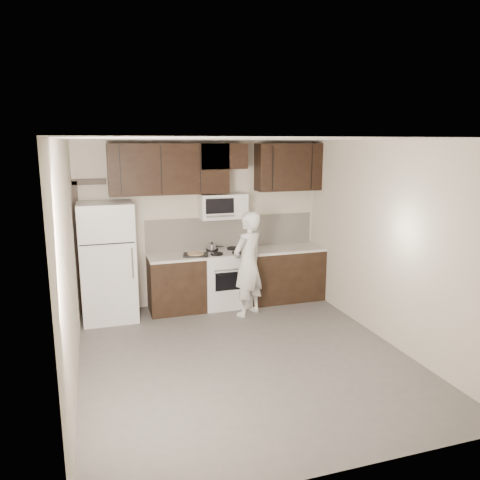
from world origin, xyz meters
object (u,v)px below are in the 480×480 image
stove (225,278)px  microwave (223,206)px  refrigerator (108,262)px  person (248,264)px

stove → microwave: size_ratio=1.24×
microwave → refrigerator: microwave is taller
stove → person: 0.68m
refrigerator → person: 2.12m
stove → refrigerator: refrigerator is taller
refrigerator → person: size_ratio=1.10×
stove → person: bearing=-67.7°
microwave → refrigerator: 2.00m
stove → refrigerator: bearing=-178.5°
refrigerator → person: refrigerator is taller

